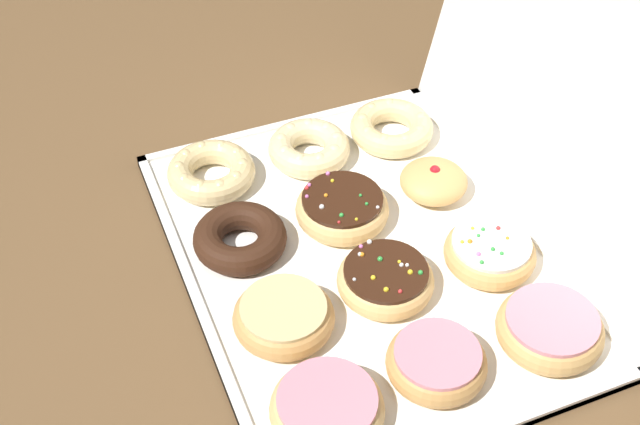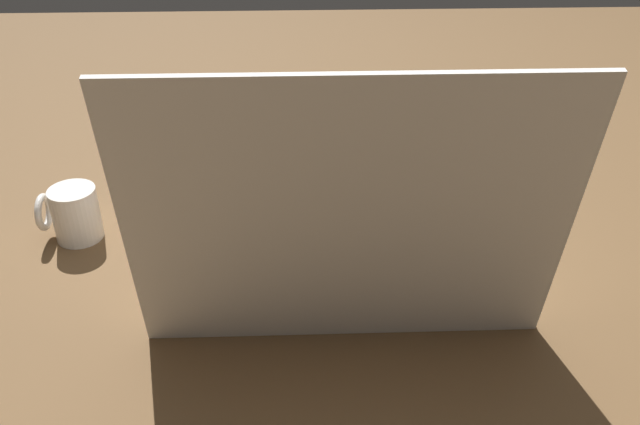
{
  "view_description": "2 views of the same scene",
  "coord_description": "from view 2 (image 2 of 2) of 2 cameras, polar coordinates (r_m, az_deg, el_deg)",
  "views": [
    {
      "loc": [
        0.66,
        -0.32,
        0.78
      ],
      "look_at": [
        -0.05,
        -0.04,
        0.05
      ],
      "focal_mm": 48.11,
      "sensor_mm": 36.0,
      "label": 1
    },
    {
      "loc": [
        0.06,
        0.97,
        0.67
      ],
      "look_at": [
        0.03,
        -0.03,
        0.05
      ],
      "focal_mm": 38.27,
      "sensor_mm": 36.0,
      "label": 2
    }
  ],
  "objects": [
    {
      "name": "cruller_donut_8",
      "position": [
        1.09,
        12.0,
        -5.27
      ],
      "size": [
        0.12,
        0.12,
        0.04
      ],
      "color": "#EACC8C",
      "rests_on": "donut_box"
    },
    {
      "name": "jelly_filled_donut_9",
      "position": [
        1.07,
        5.37,
        -5.41
      ],
      "size": [
        0.09,
        0.09,
        0.05
      ],
      "color": "tan",
      "rests_on": "donut_box"
    },
    {
      "name": "box_lid_open",
      "position": [
        0.85,
        2.44,
        -1.03
      ],
      "size": [
        0.57,
        0.09,
        0.43
      ],
      "primitive_type": "cube",
      "rotation": [
        1.38,
        0.0,
        0.0
      ],
      "color": "white",
      "rests_on": "ground"
    },
    {
      "name": "coffee_mug",
      "position": [
        1.26,
        -19.92,
        -0.02
      ],
      "size": [
        0.1,
        0.08,
        0.1
      ],
      "color": "white",
      "rests_on": "ground"
    },
    {
      "name": "pink_frosted_donut_3",
      "position": [
        1.29,
        -7.99,
        1.4
      ],
      "size": [
        0.12,
        0.12,
        0.04
      ],
      "color": "#E5B770",
      "rests_on": "donut_box"
    },
    {
      "name": "sprinkle_donut_10",
      "position": [
        1.06,
        -2.18,
        -5.74
      ],
      "size": [
        0.11,
        0.11,
        0.04
      ],
      "color": "tan",
      "rests_on": "donut_box"
    },
    {
      "name": "sprinkle_donut_5",
      "position": [
        1.18,
        4.5,
        -1.47
      ],
      "size": [
        0.12,
        0.12,
        0.04
      ],
      "color": "#E5B770",
      "rests_on": "donut_box"
    },
    {
      "name": "cruller_donut_4",
      "position": [
        1.19,
        10.75,
        -1.59
      ],
      "size": [
        0.11,
        0.11,
        0.04
      ],
      "color": "beige",
      "rests_on": "donut_box"
    },
    {
      "name": "donut_box",
      "position": [
        1.18,
        1.29,
        -2.62
      ],
      "size": [
        0.57,
        0.43,
        0.01
      ],
      "color": "white",
      "rests_on": "ground"
    },
    {
      "name": "glazed_ring_donut_2",
      "position": [
        1.28,
        -2.22,
        1.51
      ],
      "size": [
        0.12,
        0.12,
        0.04
      ],
      "color": "tan",
      "rests_on": "donut_box"
    },
    {
      "name": "pink_frosted_donut_7",
      "position": [
        1.18,
        -8.07,
        -1.77
      ],
      "size": [
        0.11,
        0.11,
        0.04
      ],
      "color": "tan",
      "rests_on": "donut_box"
    },
    {
      "name": "pink_frosted_donut_11",
      "position": [
        1.07,
        -9.11,
        -5.83
      ],
      "size": [
        0.12,
        0.12,
        0.04
      ],
      "color": "tan",
      "rests_on": "donut_box"
    },
    {
      "name": "ground_plane",
      "position": [
        1.19,
        1.29,
        -2.83
      ],
      "size": [
        3.0,
        3.0,
        0.0
      ],
      "primitive_type": "plane",
      "color": "brown"
    },
    {
      "name": "sprinkle_donut_6",
      "position": [
        1.17,
        -1.81,
        -1.67
      ],
      "size": [
        0.12,
        0.12,
        0.04
      ],
      "color": "#E5B770",
      "rests_on": "donut_box"
    },
    {
      "name": "cruller_donut_0",
      "position": [
        1.31,
        9.73,
        1.72
      ],
      "size": [
        0.12,
        0.12,
        0.04
      ],
      "color": "#EACC8C",
      "rests_on": "donut_box"
    },
    {
      "name": "chocolate_cake_ring_donut_1",
      "position": [
        1.29,
        3.9,
        1.71
      ],
      "size": [
        0.12,
        0.12,
        0.04
      ],
      "color": "#381E11",
      "rests_on": "donut_box"
    }
  ]
}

